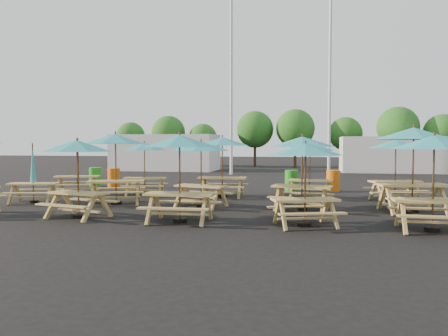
% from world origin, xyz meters
% --- Properties ---
extents(ground, '(120.00, 120.00, 0.00)m').
position_xyz_m(ground, '(0.00, 0.00, 0.00)').
color(ground, black).
rests_on(ground, ground).
extents(picnic_unit_1, '(1.91, 1.76, 2.06)m').
position_xyz_m(picnic_unit_1, '(-6.03, -1.66, 0.84)').
color(picnic_unit_1, tan).
rests_on(picnic_unit_1, ground).
extents(picnic_unit_2, '(2.45, 2.45, 2.20)m').
position_xyz_m(picnic_unit_2, '(-6.01, 1.17, 1.90)').
color(picnic_unit_2, tan).
rests_on(picnic_unit_2, ground).
extents(picnic_unit_3, '(2.25, 2.25, 2.12)m').
position_xyz_m(picnic_unit_3, '(-2.90, -4.17, 1.83)').
color(picnic_unit_3, tan).
rests_on(picnic_unit_3, ground).
extents(picnic_unit_4, '(2.67, 2.67, 2.38)m').
position_xyz_m(picnic_unit_4, '(-3.12, -1.38, 2.05)').
color(picnic_unit_4, tan).
rests_on(picnic_unit_4, ground).
extents(picnic_unit_5, '(2.19, 2.19, 2.10)m').
position_xyz_m(picnic_unit_5, '(-3.15, 1.26, 1.81)').
color(picnic_unit_5, tan).
rests_on(picnic_unit_5, ground).
extents(picnic_unit_6, '(2.06, 2.06, 2.27)m').
position_xyz_m(picnic_unit_6, '(0.00, -4.29, 1.96)').
color(picnic_unit_6, tan).
rests_on(picnic_unit_6, ground).
extents(picnic_unit_7, '(2.27, 2.27, 2.12)m').
position_xyz_m(picnic_unit_7, '(-0.13, -1.55, 1.83)').
color(picnic_unit_7, tan).
rests_on(picnic_unit_7, ground).
extents(picnic_unit_8, '(2.08, 2.08, 2.30)m').
position_xyz_m(picnic_unit_8, '(-0.01, 1.23, 1.99)').
color(picnic_unit_8, tan).
rests_on(picnic_unit_8, ground).
extents(picnic_unit_9, '(2.28, 2.28, 2.04)m').
position_xyz_m(picnic_unit_9, '(3.15, -4.22, 1.76)').
color(picnic_unit_9, tan).
rests_on(picnic_unit_9, ground).
extents(picnic_unit_10, '(2.32, 2.32, 2.26)m').
position_xyz_m(picnic_unit_10, '(3.03, -1.57, 1.95)').
color(picnic_unit_10, tan).
rests_on(picnic_unit_10, ground).
extents(picnic_unit_11, '(2.07, 2.07, 2.09)m').
position_xyz_m(picnic_unit_11, '(3.25, 1.49, 1.80)').
color(picnic_unit_11, tan).
rests_on(picnic_unit_11, ground).
extents(picnic_unit_12, '(1.98, 1.98, 2.22)m').
position_xyz_m(picnic_unit_12, '(6.03, -4.30, 1.92)').
color(picnic_unit_12, tan).
rests_on(picnic_unit_12, ground).
extents(picnic_unit_13, '(2.56, 2.56, 2.52)m').
position_xyz_m(picnic_unit_13, '(6.22, -1.36, 2.18)').
color(picnic_unit_13, tan).
rests_on(picnic_unit_13, ground).
extents(picnic_unit_14, '(2.41, 2.41, 2.19)m').
position_xyz_m(picnic_unit_14, '(6.19, 1.15, 1.89)').
color(picnic_unit_14, tan).
rests_on(picnic_unit_14, ground).
extents(waste_bin_0, '(0.57, 0.57, 0.91)m').
position_xyz_m(waste_bin_0, '(-6.90, 4.36, 0.45)').
color(waste_bin_0, '#1F971B').
rests_on(waste_bin_0, ground).
extents(waste_bin_1, '(0.57, 0.57, 0.91)m').
position_xyz_m(waste_bin_1, '(-5.71, 3.90, 0.45)').
color(waste_bin_1, orange).
rests_on(waste_bin_1, ground).
extents(waste_bin_2, '(0.57, 0.57, 0.91)m').
position_xyz_m(waste_bin_2, '(2.48, 3.88, 0.45)').
color(waste_bin_2, '#1F971B').
rests_on(waste_bin_2, ground).
extents(waste_bin_3, '(0.57, 0.57, 0.91)m').
position_xyz_m(waste_bin_3, '(4.23, 4.24, 0.45)').
color(waste_bin_3, orange).
rests_on(waste_bin_3, ground).
extents(mast_0, '(0.20, 0.20, 12.00)m').
position_xyz_m(mast_0, '(-2.00, 14.00, 6.00)').
color(mast_0, silver).
rests_on(mast_0, ground).
extents(mast_1, '(0.20, 0.20, 12.00)m').
position_xyz_m(mast_1, '(4.50, 16.00, 6.00)').
color(mast_1, silver).
rests_on(mast_1, ground).
extents(event_tent_0, '(8.00, 4.00, 2.80)m').
position_xyz_m(event_tent_0, '(-8.00, 18.00, 1.40)').
color(event_tent_0, silver).
rests_on(event_tent_0, ground).
extents(event_tent_1, '(7.00, 4.00, 2.60)m').
position_xyz_m(event_tent_1, '(9.00, 19.00, 1.30)').
color(event_tent_1, silver).
rests_on(event_tent_1, ground).
extents(tree_0, '(2.80, 2.80, 4.24)m').
position_xyz_m(tree_0, '(-14.07, 25.25, 2.83)').
color(tree_0, '#382314').
rests_on(tree_0, ground).
extents(tree_1, '(3.11, 3.11, 4.72)m').
position_xyz_m(tree_1, '(-9.74, 23.90, 3.15)').
color(tree_1, '#382314').
rests_on(tree_1, ground).
extents(tree_2, '(2.59, 2.59, 3.93)m').
position_xyz_m(tree_2, '(-6.39, 23.65, 2.62)').
color(tree_2, '#382314').
rests_on(tree_2, ground).
extents(tree_3, '(3.36, 3.36, 5.09)m').
position_xyz_m(tree_3, '(-1.75, 24.72, 3.41)').
color(tree_3, '#382314').
rests_on(tree_3, ground).
extents(tree_4, '(3.41, 3.41, 5.17)m').
position_xyz_m(tree_4, '(1.90, 24.26, 3.46)').
color(tree_4, '#382314').
rests_on(tree_4, ground).
extents(tree_5, '(2.94, 2.94, 4.45)m').
position_xyz_m(tree_5, '(6.22, 24.67, 2.97)').
color(tree_5, '#382314').
rests_on(tree_5, ground).
extents(tree_6, '(3.38, 3.38, 5.13)m').
position_xyz_m(tree_6, '(10.23, 22.90, 3.43)').
color(tree_6, '#382314').
rests_on(tree_6, ground).
extents(tree_7, '(2.95, 2.95, 4.48)m').
position_xyz_m(tree_7, '(13.63, 22.92, 2.99)').
color(tree_7, '#382314').
rests_on(tree_7, ground).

